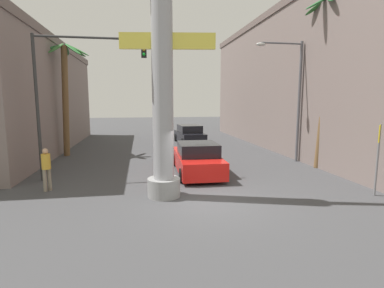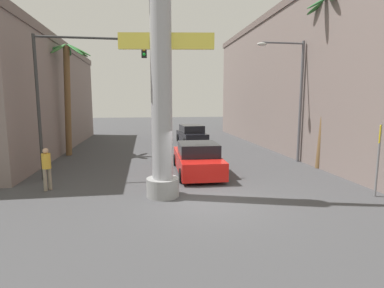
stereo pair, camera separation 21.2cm
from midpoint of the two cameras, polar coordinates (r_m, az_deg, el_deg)
name	(u,v)px [view 1 (the left image)]	position (r m, az deg, el deg)	size (l,w,h in m)	color
ground_plane	(176,154)	(20.51, -3.35, -1.86)	(93.11, 93.11, 0.00)	#424244
building_left	(11,97)	(24.83, -31.42, 7.71)	(7.35, 20.59, 7.75)	slate
building_right	(322,81)	(25.11, 23.27, 10.92)	(8.79, 27.38, 10.09)	slate
neon_sign_pole	(162,46)	(11.17, -6.28, 18.03)	(3.75, 1.23, 11.42)	#9E9EA3
street_lamp	(292,89)	(18.45, 18.24, 9.88)	(2.82, 0.28, 6.94)	#59595E
crossing_sign	(378,149)	(13.12, 31.56, -0.86)	(0.47, 0.47, 2.74)	slate
traffic_light_mast	(75,79)	(14.56, -21.75, 11.37)	(5.59, 0.32, 6.44)	#333333
car_lead	(197,159)	(14.94, 0.55, -2.90)	(2.21, 5.13, 1.56)	black
car_far	(190,135)	(25.47, -0.72, 1.79)	(2.23, 4.63, 1.56)	black
palm_tree_near_right	(327,61)	(17.41, 23.98, 14.20)	(2.73, 2.55, 8.83)	brown
palm_tree_mid_left	(65,85)	(21.13, -23.27, 10.23)	(3.12, 3.13, 7.21)	brown
pedestrian_curb_left	(46,166)	(13.28, -26.42, -3.81)	(0.48, 0.48, 1.73)	gray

